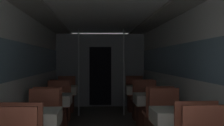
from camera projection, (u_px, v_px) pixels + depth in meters
The scene contains 20 objects.
wall_left at pixel (24, 76), 5.10m from camera, with size 0.05×10.18×2.13m.
wall_right at pixel (182, 76), 5.24m from camera, with size 0.05×10.18×2.13m.
ceiling_panel at pixel (104, 11), 5.16m from camera, with size 2.63×10.18×0.07m.
bulkhead_far at pixel (100, 70), 9.18m from camera, with size 2.58×0.09×2.13m.
dining_table_left_1 at pixel (35, 120), 3.95m from camera, with size 0.64×0.64×0.72m.
dining_table_left_2 at pixel (54, 101), 5.79m from camera, with size 0.64×0.64×0.72m.
chair_left_near_2 at pixel (49, 124), 5.22m from camera, with size 0.46×0.46×0.93m.
chair_left_far_2 at pixel (58, 112), 6.37m from camera, with size 0.46×0.46×0.93m.
dining_table_left_3 at pixel (64, 91), 7.63m from camera, with size 0.64×0.64×0.72m.
chair_left_near_3 at pixel (61, 107), 7.05m from camera, with size 0.46×0.46×0.93m.
chair_left_far_3 at pixel (66, 101), 8.21m from camera, with size 0.46×0.46×0.93m.
support_pole_left_3 at pixel (79, 72), 7.64m from camera, with size 0.04×0.04×2.13m.
dining_table_right_1 at pixel (177, 118), 4.05m from camera, with size 0.64×0.64×0.72m.
dining_table_right_2 at pixel (152, 100), 5.89m from camera, with size 0.64×0.64×0.72m.
chair_right_near_2 at pixel (158, 123), 5.31m from camera, with size 0.46×0.46×0.93m.
chair_right_far_2 at pixel (147, 112), 6.47m from camera, with size 0.46×0.46×0.93m.
dining_table_right_3 at pixel (138, 91), 7.72m from camera, with size 0.64×0.64×0.72m.
chair_right_near_3 at pixel (142, 107), 7.15m from camera, with size 0.46×0.46×0.93m.
chair_right_far_3 at pixel (135, 100), 8.31m from camera, with size 0.46×0.46×0.93m.
support_pole_right_3 at pixel (124, 72), 7.70m from camera, with size 0.04×0.04×2.13m.
Camera 1 is at (-0.14, -1.48, 1.37)m, focal length 50.00 mm.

